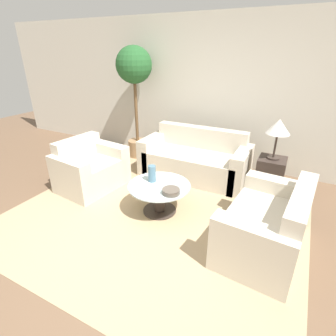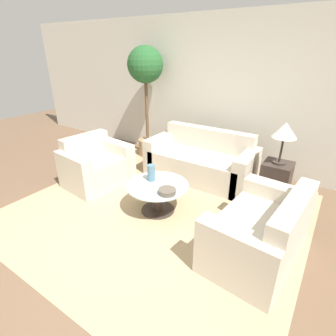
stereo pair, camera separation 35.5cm
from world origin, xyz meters
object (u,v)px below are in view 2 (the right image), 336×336
at_px(bowl, 167,191).
at_px(sofa_main, 201,162).
at_px(loveseat, 263,235).
at_px(vase, 151,173).
at_px(armchair, 96,166).
at_px(table_lamp, 285,131).
at_px(potted_plant, 146,78).
at_px(coffee_table, 158,194).

bearing_deg(bowl, sofa_main, 99.46).
distance_m(loveseat, vase, 1.59).
distance_m(armchair, bowl, 1.60).
xyz_separation_m(table_lamp, potted_plant, (-2.62, 0.40, 0.49)).
relative_size(sofa_main, potted_plant, 0.85).
relative_size(sofa_main, bowl, 8.16).
bearing_deg(loveseat, armchair, -89.50).
xyz_separation_m(coffee_table, vase, (-0.14, 0.05, 0.26)).
height_order(loveseat, coffee_table, loveseat).
bearing_deg(coffee_table, vase, 159.02).
xyz_separation_m(vase, bowl, (0.38, -0.18, -0.08)).
bearing_deg(sofa_main, coffee_table, -90.18).
bearing_deg(potted_plant, sofa_main, -12.63).
bearing_deg(coffee_table, table_lamp, 43.88).
bearing_deg(table_lamp, potted_plant, 171.43).
height_order(sofa_main, loveseat, sofa_main).
xyz_separation_m(armchair, bowl, (1.58, -0.25, 0.15)).
height_order(loveseat, table_lamp, table_lamp).
bearing_deg(coffee_table, loveseat, -4.00).
bearing_deg(potted_plant, vase, -50.75).
distance_m(sofa_main, bowl, 1.42).
bearing_deg(vase, coffee_table, -20.98).
bearing_deg(sofa_main, armchair, -139.53).
height_order(armchair, potted_plant, potted_plant).
xyz_separation_m(potted_plant, bowl, (1.63, -1.71, -1.09)).
xyz_separation_m(coffee_table, table_lamp, (1.23, 1.19, 0.78)).
xyz_separation_m(coffee_table, potted_plant, (-1.39, 1.58, 1.27)).
relative_size(sofa_main, vase, 7.91).
bearing_deg(coffee_table, armchair, 174.71).
xyz_separation_m(coffee_table, bowl, (0.24, -0.13, 0.17)).
relative_size(loveseat, table_lamp, 2.29).
relative_size(armchair, bowl, 4.88).
distance_m(sofa_main, coffee_table, 1.27).
bearing_deg(armchair, coffee_table, -89.06).
distance_m(sofa_main, loveseat, 1.97).
height_order(sofa_main, table_lamp, table_lamp).
relative_size(loveseat, potted_plant, 0.63).
xyz_separation_m(sofa_main, bowl, (0.23, -1.40, 0.15)).
height_order(armchair, loveseat, loveseat).
bearing_deg(armchair, table_lamp, -61.33).
bearing_deg(sofa_main, bowl, -80.54).
distance_m(table_lamp, potted_plant, 2.70).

